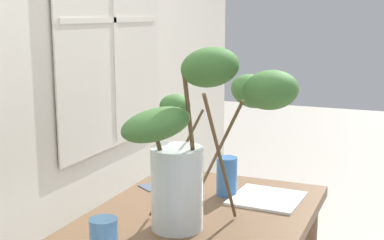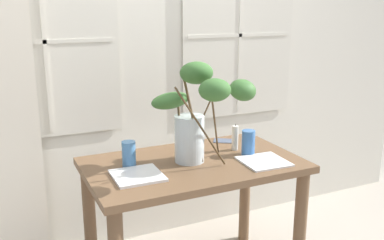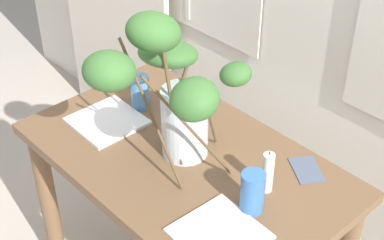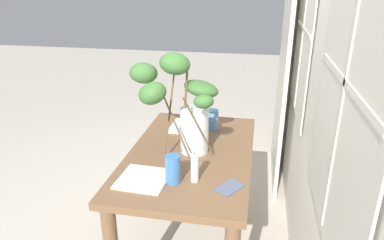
{
  "view_description": "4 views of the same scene",
  "coord_description": "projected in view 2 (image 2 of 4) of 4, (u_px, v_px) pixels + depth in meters",
  "views": [
    {
      "loc": [
        -1.5,
        -0.65,
        1.45
      ],
      "look_at": [
        0.04,
        -0.01,
        1.12
      ],
      "focal_mm": 50.62,
      "sensor_mm": 36.0,
      "label": 1
    },
    {
      "loc": [
        -1.0,
        -2.12,
        1.64
      ],
      "look_at": [
        0.0,
        0.02,
        1.01
      ],
      "focal_mm": 41.17,
      "sensor_mm": 36.0,
      "label": 2
    },
    {
      "loc": [
        1.2,
        -1.08,
        2.09
      ],
      "look_at": [
        0.02,
        0.02,
        0.93
      ],
      "focal_mm": 53.94,
      "sensor_mm": 36.0,
      "label": 3
    },
    {
      "loc": [
        1.84,
        0.36,
        1.73
      ],
      "look_at": [
        -0.01,
        0.01,
        0.97
      ],
      "focal_mm": 32.95,
      "sensor_mm": 36.0,
      "label": 4
    }
  ],
  "objects": [
    {
      "name": "drinking_glass_blue_left",
      "position": [
        129.0,
        154.0,
        2.39
      ],
      "size": [
        0.08,
        0.08,
        0.14
      ],
      "primitive_type": "cylinder",
      "color": "#4C84BC",
      "rests_on": "dining_table"
    },
    {
      "name": "drinking_glass_blue_right",
      "position": [
        248.0,
        143.0,
        2.59
      ],
      "size": [
        0.08,
        0.08,
        0.15
      ],
      "primitive_type": "cylinder",
      "color": "#386BAD",
      "rests_on": "dining_table"
    },
    {
      "name": "dining_table",
      "position": [
        193.0,
        185.0,
        2.52
      ],
      "size": [
        1.2,
        0.72,
        0.77
      ],
      "color": "brown",
      "rests_on": "ground"
    },
    {
      "name": "vase_with_branches",
      "position": [
        196.0,
        112.0,
        2.36
      ],
      "size": [
        0.57,
        0.53,
        0.6
      ],
      "color": "silver",
      "rests_on": "dining_table"
    },
    {
      "name": "pillar_candle",
      "position": [
        235.0,
        138.0,
        2.67
      ],
      "size": [
        0.04,
        0.04,
        0.16
      ],
      "color": "silver",
      "rests_on": "dining_table"
    },
    {
      "name": "back_wall_with_windows",
      "position": [
        147.0,
        20.0,
        2.91
      ],
      "size": [
        4.53,
        0.14,
        3.07
      ],
      "color": "silver",
      "rests_on": "ground"
    },
    {
      "name": "plate_square_left",
      "position": [
        137.0,
        176.0,
        2.26
      ],
      "size": [
        0.25,
        0.25,
        0.01
      ],
      "primitive_type": "cube",
      "rotation": [
        0.0,
        0.0,
        -0.02
      ],
      "color": "white",
      "rests_on": "dining_table"
    },
    {
      "name": "napkin_folded",
      "position": [
        225.0,
        141.0,
        2.85
      ],
      "size": [
        0.17,
        0.15,
        0.0
      ],
      "primitive_type": "cube",
      "rotation": [
        0.0,
        0.0,
        -0.57
      ],
      "color": "#4C566B",
      "rests_on": "dining_table"
    },
    {
      "name": "plate_square_right",
      "position": [
        264.0,
        161.0,
        2.47
      ],
      "size": [
        0.26,
        0.26,
        0.01
      ],
      "primitive_type": "cube",
      "rotation": [
        0.0,
        0.0,
        -0.05
      ],
      "color": "white",
      "rests_on": "dining_table"
    }
  ]
}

